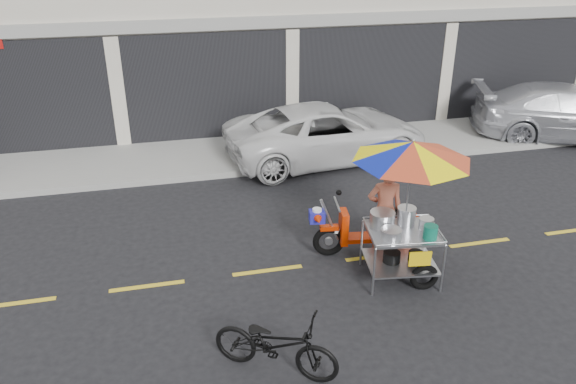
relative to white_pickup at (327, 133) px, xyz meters
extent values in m
plane|color=black|center=(-0.43, -4.63, -0.69)|extent=(90.00, 90.00, 0.00)
cube|color=gray|center=(-0.43, 0.87, -0.62)|extent=(45.00, 3.00, 0.15)
cube|color=black|center=(-0.43, 1.84, 0.76)|extent=(35.28, 0.06, 2.90)
cube|color=gray|center=(-0.43, 1.82, 2.41)|extent=(36.00, 0.12, 0.30)
cube|color=gold|center=(-0.43, -4.63, -0.69)|extent=(42.00, 0.10, 0.01)
imported|color=silver|center=(0.00, 0.00, 0.00)|extent=(5.20, 2.82, 1.38)
imported|color=silver|center=(6.83, -0.07, 0.04)|extent=(5.44, 3.60, 1.46)
imported|color=black|center=(-2.79, -6.98, -0.25)|extent=(1.75, 1.40, 0.89)
torus|color=black|center=(-1.28, -4.38, -0.41)|extent=(0.58, 0.19, 0.57)
torus|color=black|center=(0.22, -4.59, -0.41)|extent=(0.58, 0.19, 0.57)
cylinder|color=#9EA0A5|center=(-1.28, -4.38, -0.41)|extent=(0.15, 0.08, 0.14)
cylinder|color=#9EA0A5|center=(0.22, -4.59, -0.41)|extent=(0.15, 0.08, 0.14)
cube|color=#BD2602|center=(-1.28, -4.38, -0.14)|extent=(0.34, 0.16, 0.08)
cylinder|color=#9EA0A5|center=(-1.28, -4.38, 0.01)|extent=(0.37, 0.10, 0.81)
cube|color=#BD2602|center=(-1.03, -4.42, -0.14)|extent=(0.17, 0.36, 0.60)
cube|color=#BD2602|center=(-0.58, -4.48, -0.37)|extent=(0.84, 0.39, 0.08)
cube|color=#BD2602|center=(-0.13, -4.54, -0.14)|extent=(0.79, 0.37, 0.40)
cube|color=black|center=(-0.23, -4.53, 0.09)|extent=(0.68, 0.33, 0.10)
cylinder|color=#9EA0A5|center=(-1.16, -4.40, 0.32)|extent=(0.11, 0.55, 0.04)
sphere|color=black|center=(-1.07, -4.21, 0.44)|extent=(0.10, 0.10, 0.10)
cylinder|color=white|center=(-1.16, -4.40, -0.21)|extent=(0.14, 0.14, 0.05)
cube|color=#1F1D98|center=(-1.50, -4.35, 0.09)|extent=(0.29, 0.26, 0.20)
cylinder|color=white|center=(-1.50, -4.35, 0.22)|extent=(0.18, 0.18, 0.05)
cone|color=#BD2602|center=(-1.52, -4.52, 0.11)|extent=(0.21, 0.24, 0.18)
torus|color=black|center=(-0.09, -5.72, -0.47)|extent=(0.47, 0.16, 0.46)
cylinder|color=#9EA0A5|center=(-0.95, -5.70, -0.26)|extent=(0.04, 0.04, 0.86)
cylinder|color=#9EA0A5|center=(-0.83, -4.80, -0.26)|extent=(0.04, 0.04, 0.86)
cylinder|color=#9EA0A5|center=(0.15, -5.86, -0.26)|extent=(0.04, 0.04, 0.86)
cylinder|color=#9EA0A5|center=(0.27, -4.96, -0.26)|extent=(0.04, 0.04, 0.86)
cube|color=#9EA0A5|center=(-0.34, -5.33, -0.39)|extent=(1.22, 1.05, 0.03)
cube|color=#9EA0A5|center=(-0.34, -5.33, 0.16)|extent=(1.22, 1.05, 0.04)
cylinder|color=#9EA0A5|center=(-0.40, -5.78, 0.23)|extent=(1.10, 0.18, 0.02)
cylinder|color=#9EA0A5|center=(-0.28, -4.88, 0.23)|extent=(1.10, 0.18, 0.02)
cylinder|color=#9EA0A5|center=(-0.89, -5.25, 0.23)|extent=(0.15, 0.90, 0.02)
cylinder|color=#9EA0A5|center=(0.21, -5.41, 0.23)|extent=(0.15, 0.90, 0.02)
cylinder|color=#9EA0A5|center=(-0.28, -4.88, -0.39)|extent=(0.15, 0.75, 0.04)
cylinder|color=#9EA0A5|center=(-0.28, -4.88, 0.11)|extent=(0.15, 0.75, 0.04)
cube|color=#DBB209|center=(-0.26, -5.83, -0.04)|extent=(0.35, 0.07, 0.25)
cylinder|color=#B7B7BC|center=(-0.61, -5.09, 0.30)|extent=(0.45, 0.45, 0.24)
cylinder|color=#B7B7BC|center=(-0.21, -5.12, 0.33)|extent=(0.34, 0.34, 0.29)
cylinder|color=#B7B7BC|center=(0.05, -5.33, 0.27)|extent=(0.27, 0.27, 0.17)
cylinder|color=#B7B7BC|center=(-0.62, -5.47, 0.25)|extent=(0.37, 0.37, 0.13)
cylinder|color=#0D644C|center=(-0.03, -5.63, 0.30)|extent=(0.25, 0.25, 0.22)
cylinder|color=black|center=(-0.49, -5.31, -0.28)|extent=(0.32, 0.32, 0.18)
cylinder|color=black|center=(-0.09, -5.36, -0.29)|extent=(0.27, 0.27, 0.16)
cylinder|color=#9EA0A5|center=(-0.28, -5.24, 0.92)|extent=(0.03, 0.03, 1.51)
sphere|color=#9EA0A5|center=(-0.28, -5.24, 1.70)|extent=(0.06, 0.06, 0.06)
imported|color=#B35B42|center=(-0.33, -4.52, 0.16)|extent=(0.67, 0.49, 1.71)
camera|label=1|loc=(-3.94, -12.53, 4.62)|focal=35.00mm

